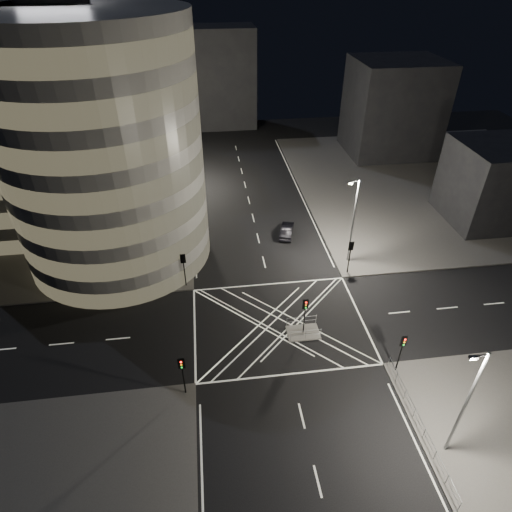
{
  "coord_description": "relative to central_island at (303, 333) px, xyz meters",
  "views": [
    {
      "loc": [
        -5.98,
        -28.85,
        28.98
      ],
      "look_at": [
        -1.29,
        7.15,
        3.0
      ],
      "focal_mm": 30.0,
      "sensor_mm": 36.0,
      "label": 1
    }
  ],
  "objects": [
    {
      "name": "street_lamp_right_near",
      "position": [
        7.44,
        -12.5,
        5.47
      ],
      "size": [
        1.25,
        0.25,
        10.0
      ],
      "color": "slate",
      "rests_on": "sidewalk_near_right"
    },
    {
      "name": "street_lamp_left_far",
      "position": [
        -11.44,
        31.5,
        5.47
      ],
      "size": [
        1.25,
        0.25,
        10.0
      ],
      "color": "slate",
      "rests_on": "sidewalk_far_left"
    },
    {
      "name": "sedan",
      "position": [
        1.62,
        16.8,
        0.61
      ],
      "size": [
        2.6,
        4.41,
        1.37
      ],
      "primitive_type": "imported",
      "rotation": [
        0.0,
        0.0,
        2.85
      ],
      "color": "black",
      "rests_on": "ground"
    },
    {
      "name": "office_block_rear",
      "position": [
        -24.0,
        43.5,
        11.07
      ],
      "size": [
        24.0,
        16.0,
        22.0
      ],
      "primitive_type": "cube",
      "color": "gray",
      "rests_on": "sidewalk_far_left"
    },
    {
      "name": "street_lamp_right_far",
      "position": [
        7.44,
        10.5,
        5.47
      ],
      "size": [
        1.25,
        0.25,
        10.0
      ],
      "color": "slate",
      "rests_on": "sidewalk_far_right"
    },
    {
      "name": "traffic_signal_nr",
      "position": [
        6.8,
        -5.3,
        2.84
      ],
      "size": [
        0.55,
        0.22,
        4.0
      ],
      "color": "black",
      "rests_on": "sidewalk_near_right"
    },
    {
      "name": "building_right_near",
      "position": [
        28.0,
        17.5,
        5.08
      ],
      "size": [
        10.0,
        10.0,
        10.0
      ],
      "primitive_type": "cube",
      "color": "black",
      "rests_on": "sidewalk_far_right"
    },
    {
      "name": "railing_near_right",
      "position": [
        6.3,
        -10.65,
        0.62
      ],
      "size": [
        0.06,
        11.7,
        1.1
      ],
      "primitive_type": "cube",
      "color": "slate",
      "rests_on": "sidewalk_near_right"
    },
    {
      "name": "traffic_signal_island",
      "position": [
        0.0,
        0.0,
        2.84
      ],
      "size": [
        0.55,
        0.22,
        4.0
      ],
      "color": "black",
      "rests_on": "central_island"
    },
    {
      "name": "traffic_signal_nl",
      "position": [
        -10.8,
        -5.3,
        2.84
      ],
      "size": [
        0.55,
        0.22,
        4.0
      ],
      "color": "black",
      "rests_on": "sidewalk_near_left"
    },
    {
      "name": "central_island",
      "position": [
        0.0,
        0.0,
        0.0
      ],
      "size": [
        3.0,
        2.0,
        0.15
      ],
      "primitive_type": "cube",
      "color": "slate",
      "rests_on": "ground"
    },
    {
      "name": "railing_island_south",
      "position": [
        0.0,
        -0.9,
        0.62
      ],
      "size": [
        2.8,
        0.06,
        1.1
      ],
      "primitive_type": "cube",
      "color": "slate",
      "rests_on": "central_island"
    },
    {
      "name": "traffic_signal_fl",
      "position": [
        -10.8,
        8.3,
        2.84
      ],
      "size": [
        0.55,
        0.22,
        4.0
      ],
      "color": "black",
      "rests_on": "sidewalk_far_left"
    },
    {
      "name": "tree_e",
      "position": [
        -12.5,
        34.5,
        3.83
      ],
      "size": [
        3.48,
        3.48,
        5.77
      ],
      "color": "black",
      "rests_on": "sidewalk_far_left"
    },
    {
      "name": "tree_b",
      "position": [
        -12.5,
        16.5,
        4.29
      ],
      "size": [
        3.96,
        3.96,
        6.5
      ],
      "color": "black",
      "rests_on": "sidewalk_far_left"
    },
    {
      "name": "building_far_end",
      "position": [
        -6.0,
        59.5,
        8.93
      ],
      "size": [
        18.0,
        8.0,
        18.0
      ],
      "primitive_type": "cube",
      "color": "black",
      "rests_on": "ground"
    },
    {
      "name": "sidewalk_far_left",
      "position": [
        -31.0,
        28.5,
        0.0
      ],
      "size": [
        42.0,
        42.0,
        0.15
      ],
      "primitive_type": "cube",
      "color": "#4B4846",
      "rests_on": "ground"
    },
    {
      "name": "tree_d",
      "position": [
        -12.5,
        28.5,
        4.76
      ],
      "size": [
        4.89,
        4.89,
        7.51
      ],
      "color": "black",
      "rests_on": "sidewalk_far_left"
    },
    {
      "name": "railing_island_north",
      "position": [
        0.0,
        0.9,
        0.62
      ],
      "size": [
        2.8,
        0.06,
        1.1
      ],
      "primitive_type": "cube",
      "color": "slate",
      "rests_on": "central_island"
    },
    {
      "name": "sidewalk_far_right",
      "position": [
        27.0,
        28.5,
        0.0
      ],
      "size": [
        42.0,
        42.0,
        0.15
      ],
      "primitive_type": "cube",
      "color": "#4B4846",
      "rests_on": "ground"
    },
    {
      "name": "office_tower_curved",
      "position": [
        -22.74,
        20.24,
        12.58
      ],
      "size": [
        30.0,
        29.0,
        27.2
      ],
      "color": "gray",
      "rests_on": "sidewalk_far_left"
    },
    {
      "name": "street_lamp_left_near",
      "position": [
        -11.44,
        13.5,
        5.47
      ],
      "size": [
        1.25,
        0.25,
        10.0
      ],
      "color": "slate",
      "rests_on": "sidewalk_far_left"
    },
    {
      "name": "tree_c",
      "position": [
        -12.5,
        22.5,
        4.33
      ],
      "size": [
        3.76,
        3.76,
        6.43
      ],
      "color": "black",
      "rests_on": "sidewalk_far_left"
    },
    {
      "name": "tree_a",
      "position": [
        -12.5,
        10.5,
        5.05
      ],
      "size": [
        4.85,
        4.85,
        7.77
      ],
      "color": "black",
      "rests_on": "sidewalk_far_left"
    },
    {
      "name": "building_right_far",
      "position": [
        24.0,
        41.5,
        7.58
      ],
      "size": [
        14.0,
        12.0,
        15.0
      ],
      "primitive_type": "cube",
      "color": "black",
      "rests_on": "sidewalk_far_right"
    },
    {
      "name": "traffic_signal_fr",
      "position": [
        6.8,
        8.3,
        2.84
      ],
      "size": [
        0.55,
        0.22,
        4.0
      ],
      "color": "black",
      "rests_on": "sidewalk_far_right"
    },
    {
      "name": "ground",
      "position": [
        -2.0,
        1.5,
        -0.07
      ],
      "size": [
        120.0,
        120.0,
        0.0
      ],
      "primitive_type": "plane",
      "color": "black",
      "rests_on": "ground"
    }
  ]
}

